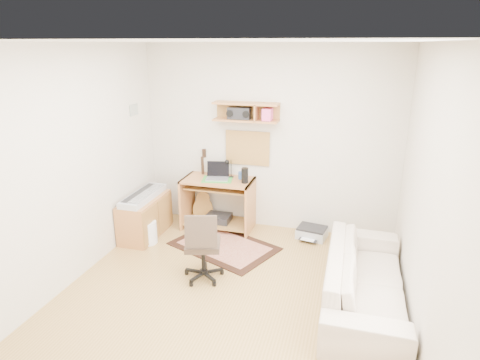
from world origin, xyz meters
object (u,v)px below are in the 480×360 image
(desk, at_px, (218,204))
(task_chair, at_px, (203,244))
(cabinet, at_px, (145,217))
(sofa, at_px, (366,271))
(printer, at_px, (312,232))

(desk, height_order, task_chair, task_chair)
(task_chair, height_order, cabinet, task_chair)
(cabinet, relative_size, sofa, 0.46)
(task_chair, relative_size, cabinet, 0.95)
(cabinet, height_order, sofa, sofa)
(task_chair, bearing_deg, sofa, -17.01)
(sofa, bearing_deg, task_chair, 89.37)
(desk, distance_m, sofa, 2.47)
(cabinet, bearing_deg, task_chair, -35.30)
(desk, relative_size, sofa, 0.51)
(task_chair, xyz_separation_m, printer, (1.09, 1.39, -0.34))
(desk, bearing_deg, printer, 1.62)
(task_chair, bearing_deg, desk, 85.09)
(desk, bearing_deg, sofa, -33.76)
(desk, xyz_separation_m, sofa, (2.05, -1.37, 0.01))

